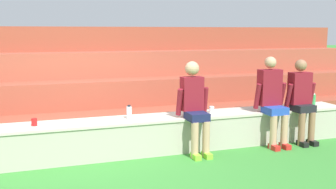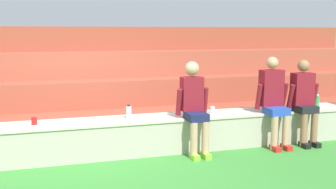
# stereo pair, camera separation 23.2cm
# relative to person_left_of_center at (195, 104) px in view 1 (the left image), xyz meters

# --- Properties ---
(ground_plane) EXTENTS (80.00, 80.00, 0.00)m
(ground_plane) POSITION_rel_person_left_of_center_xyz_m (-1.54, 0.00, -0.77)
(ground_plane) COLOR #388433
(stone_seating_wall) EXTENTS (8.84, 0.61, 0.56)m
(stone_seating_wall) POSITION_rel_person_left_of_center_xyz_m (-1.54, 0.28, -0.48)
(stone_seating_wall) COLOR #B7AF9E
(stone_seating_wall) RESTS_ON ground
(brick_bleachers) EXTENTS (12.44, 2.32, 1.97)m
(brick_bleachers) POSITION_rel_person_left_of_center_xyz_m (-1.54, 2.34, -0.03)
(brick_bleachers) COLOR #9B4530
(brick_bleachers) RESTS_ON ground
(person_left_of_center) EXTENTS (0.51, 0.61, 1.43)m
(person_left_of_center) POSITION_rel_person_left_of_center_xyz_m (0.00, 0.00, 0.00)
(person_left_of_center) COLOR tan
(person_left_of_center) RESTS_ON ground
(person_center) EXTENTS (0.55, 0.56, 1.47)m
(person_center) POSITION_rel_person_left_of_center_xyz_m (1.39, 0.01, 0.02)
(person_center) COLOR tan
(person_center) RESTS_ON ground
(person_right_of_center) EXTENTS (0.54, 0.48, 1.42)m
(person_right_of_center) POSITION_rel_person_left_of_center_xyz_m (1.94, -0.03, -0.01)
(person_right_of_center) COLOR #996B4C
(person_right_of_center) RESTS_ON ground
(water_bottle_mid_left) EXTENTS (0.08, 0.08, 0.22)m
(water_bottle_mid_left) POSITION_rel_person_left_of_center_xyz_m (2.44, 0.28, -0.11)
(water_bottle_mid_left) COLOR green
(water_bottle_mid_left) RESTS_ON stone_seating_wall
(water_bottle_near_right) EXTENTS (0.08, 0.08, 0.21)m
(water_bottle_near_right) POSITION_rel_person_left_of_center_xyz_m (-0.96, 0.29, -0.12)
(water_bottle_near_right) COLOR silver
(water_bottle_near_right) RESTS_ON stone_seating_wall
(plastic_cup_right_end) EXTENTS (0.08, 0.08, 0.11)m
(plastic_cup_right_end) POSITION_rel_person_left_of_center_xyz_m (0.44, 0.31, -0.16)
(plastic_cup_right_end) COLOR white
(plastic_cup_right_end) RESTS_ON stone_seating_wall
(plastic_cup_middle) EXTENTS (0.08, 0.08, 0.11)m
(plastic_cup_middle) POSITION_rel_person_left_of_center_xyz_m (-2.34, 0.28, -0.16)
(plastic_cup_middle) COLOR red
(plastic_cup_middle) RESTS_ON stone_seating_wall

